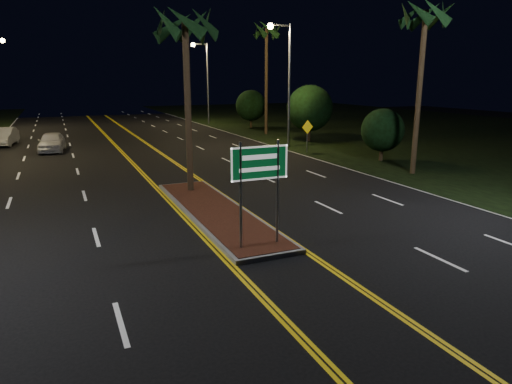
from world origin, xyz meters
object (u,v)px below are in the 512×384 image
median_island (215,211)px  highway_sign (259,173)px  shrub_mid (310,108)px  shrub_far (251,105)px  streetlight_right_far (204,74)px  shrub_near (383,130)px  palm_median (185,25)px  palm_right_far (267,32)px  warning_sign (307,132)px  car_near (52,140)px  car_far (4,135)px  streetlight_right_mid (285,71)px  palm_right_near (426,16)px

median_island → highway_sign: size_ratio=3.20×
shrub_mid → shrub_far: shrub_mid is taller
streetlight_right_far → shrub_near: (2.89, -28.00, -3.71)m
palm_median → shrub_far: size_ratio=2.10×
palm_right_far → warning_sign: (-2.00, -11.24, -7.68)m
shrub_far → car_near: shrub_far is taller
shrub_near → car_far: shrub_near is taller
warning_sign → palm_right_far: bearing=69.3°
streetlight_right_far → median_island: bearing=-106.9°
palm_median → car_near: bearing=109.8°
streetlight_right_far → car_far: bearing=-152.1°
streetlight_right_mid → car_far: size_ratio=1.88×
warning_sign → car_near: bearing=144.2°
streetlight_right_far → palm_median: 33.28m
palm_right_near → shrub_near: (1.00, 4.00, -6.27)m
shrub_near → highway_sign: bearing=-140.3°
car_far → palm_right_near: bearing=-36.6°
car_near → shrub_near: bearing=-26.7°
shrub_mid → palm_median: bearing=-136.0°
median_island → shrub_near: shrub_near is taller
palm_median → streetlight_right_far: bearing=71.4°
median_island → warning_sign: (10.80, 11.76, 1.38)m
palm_right_near → shrub_near: size_ratio=2.82×
median_island → streetlight_right_mid: (10.61, 15.00, 5.57)m
streetlight_right_mid → palm_median: streetlight_right_mid is taller
palm_right_far → car_near: palm_right_far is taller
streetlight_right_far → palm_median: streetlight_right_far is taller
median_island → palm_median: size_ratio=1.23×
shrub_far → car_far: (-23.02, -4.51, -1.54)m
palm_right_near → palm_right_far: palm_right_far is taller
streetlight_right_mid → car_far: streetlight_right_mid is taller
palm_median → median_island: bearing=-90.0°
car_near → car_far: size_ratio=1.01×
streetlight_right_far → shrub_far: size_ratio=2.27×
streetlight_right_mid → shrub_near: streetlight_right_mid is taller
median_island → shrub_mid: shrub_mid is taller
warning_sign → streetlight_right_far: bearing=79.9°
streetlight_right_far → warning_sign: (0.19, -23.24, -4.19)m
palm_right_near → car_near: (-18.26, 16.55, -7.41)m
palm_right_far → shrub_near: (0.70, -16.00, -7.20)m
shrub_near → car_far: 28.69m
median_island → car_far: 26.17m
shrub_near → shrub_far: size_ratio=0.83×
median_island → palm_right_near: bearing=13.5°
median_island → streetlight_right_far: bearing=73.1°
median_island → car_far: bearing=110.6°
palm_right_near → shrub_far: palm_right_near is taller
highway_sign → median_island: bearing=90.0°
highway_sign → shrub_near: (13.50, 11.20, -0.46)m
palm_right_far → car_near: size_ratio=2.12×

